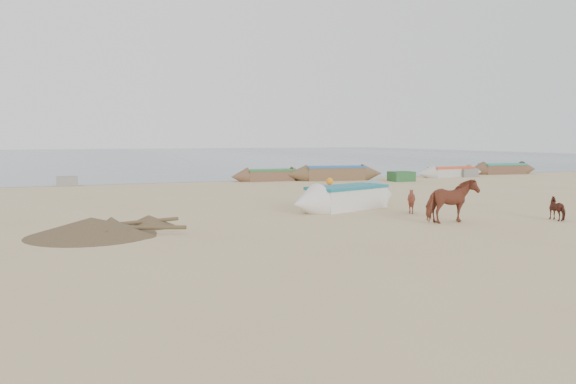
# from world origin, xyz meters

# --- Properties ---
(ground) EXTENTS (140.00, 140.00, 0.00)m
(ground) POSITION_xyz_m (0.00, 0.00, 0.00)
(ground) COLOR tan
(ground) RESTS_ON ground
(sea) EXTENTS (160.00, 160.00, 0.00)m
(sea) POSITION_xyz_m (0.00, 82.00, 0.01)
(sea) COLOR slate
(sea) RESTS_ON ground
(cow_adult) EXTENTS (1.78, 0.84, 1.49)m
(cow_adult) POSITION_xyz_m (4.95, 1.55, 0.75)
(cow_adult) COLOR brown
(cow_adult) RESTS_ON ground
(calf_front) EXTENTS (1.05, 0.98, 0.98)m
(calf_front) POSITION_xyz_m (5.04, 4.07, 0.49)
(calf_front) COLOR brown
(calf_front) RESTS_ON ground
(calf_right) EXTENTS (0.86, 0.94, 0.81)m
(calf_right) POSITION_xyz_m (8.89, 0.75, 0.41)
(calf_right) COLOR #56271B
(calf_right) RESTS_ON ground
(near_canoe) EXTENTS (5.97, 3.46, 0.95)m
(near_canoe) POSITION_xyz_m (3.38, 6.16, 0.47)
(near_canoe) COLOR silver
(near_canoe) RESTS_ON ground
(debris_pile) EXTENTS (4.60, 4.60, 0.54)m
(debris_pile) POSITION_xyz_m (-6.46, 3.27, 0.27)
(debris_pile) COLOR brown
(debris_pile) RESTS_ON ground
(waterline_canoes) EXTENTS (54.78, 3.62, 0.97)m
(waterline_canoes) POSITION_xyz_m (2.15, 20.59, 0.43)
(waterline_canoes) COLOR brown
(waterline_canoes) RESTS_ON ground
(beach_clutter) EXTENTS (43.86, 5.65, 0.64)m
(beach_clutter) POSITION_xyz_m (2.92, 19.55, 0.30)
(beach_clutter) COLOR #285A33
(beach_clutter) RESTS_ON ground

